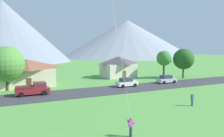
# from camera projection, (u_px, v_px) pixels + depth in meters

# --- Properties ---
(road_strip) EXTENTS (160.00, 7.70, 0.08)m
(road_strip) POSITION_uv_depth(u_px,v_px,m) (85.00, 92.00, 37.16)
(road_strip) COLOR #38383D
(road_strip) RESTS_ON ground
(mountain_far_east_ridge) EXTENTS (106.22, 106.22, 30.30)m
(mountain_far_east_ridge) POSITION_uv_depth(u_px,v_px,m) (127.00, 39.00, 180.78)
(mountain_far_east_ridge) COLOR #8E939E
(mountain_far_east_ridge) RESTS_ON ground
(mountain_central_ridge) EXTENTS (72.08, 72.08, 33.25)m
(mountain_central_ridge) POSITION_uv_depth(u_px,v_px,m) (3.00, 31.00, 118.49)
(mountain_central_ridge) COLOR gray
(mountain_central_ridge) RESTS_ON ground
(house_left_center) EXTENTS (10.68, 7.61, 5.30)m
(house_left_center) POSITION_uv_depth(u_px,v_px,m) (27.00, 72.00, 43.34)
(house_left_center) COLOR beige
(house_left_center) RESTS_ON ground
(house_right_center) EXTENTS (8.36, 6.84, 5.36)m
(house_right_center) POSITION_uv_depth(u_px,v_px,m) (118.00, 66.00, 56.59)
(house_right_center) COLOR beige
(house_right_center) RESTS_ON ground
(tree_near_left) EXTENTS (3.70, 3.70, 6.85)m
(tree_near_left) POSITION_uv_depth(u_px,v_px,m) (164.00, 58.00, 54.07)
(tree_near_left) COLOR #4C3823
(tree_near_left) RESTS_ON ground
(tree_left_of_center) EXTENTS (5.15, 5.15, 7.38)m
(tree_left_of_center) POSITION_uv_depth(u_px,v_px,m) (184.00, 59.00, 54.41)
(tree_left_of_center) COLOR brown
(tree_left_of_center) RESTS_ON ground
(tree_center) EXTENTS (6.24, 6.24, 7.82)m
(tree_center) POSITION_uv_depth(u_px,v_px,m) (6.00, 64.00, 38.43)
(tree_center) COLOR #4C3823
(tree_center) RESTS_ON ground
(parked_car_silver_west_end) EXTENTS (4.26, 2.20, 1.68)m
(parked_car_silver_west_end) POSITION_uv_depth(u_px,v_px,m) (166.00, 79.00, 46.84)
(parked_car_silver_west_end) COLOR #B7BCC1
(parked_car_silver_west_end) RESTS_ON road_strip
(parked_car_white_mid_west) EXTENTS (4.23, 2.13, 1.68)m
(parked_car_white_mid_west) POSITION_uv_depth(u_px,v_px,m) (127.00, 82.00, 42.50)
(parked_car_white_mid_west) COLOR white
(parked_car_white_mid_west) RESTS_ON road_strip
(pickup_truck_maroon_west_side) EXTENTS (5.26, 2.44, 1.99)m
(pickup_truck_maroon_west_side) POSITION_uv_depth(u_px,v_px,m) (33.00, 89.00, 34.87)
(pickup_truck_maroon_west_side) COLOR maroon
(pickup_truck_maroon_west_side) RESTS_ON road_strip
(watcher_person) EXTENTS (0.56, 0.24, 1.68)m
(watcher_person) POSITION_uv_depth(u_px,v_px,m) (192.00, 99.00, 28.49)
(watcher_person) COLOR #3D3D42
(watcher_person) RESTS_ON ground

